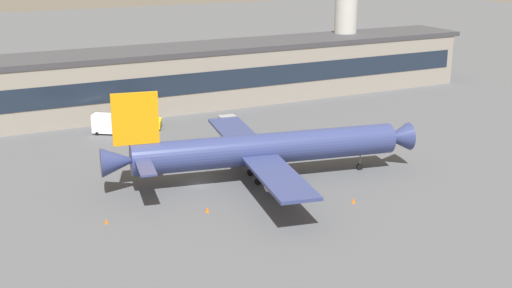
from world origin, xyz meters
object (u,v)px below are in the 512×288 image
Objects in this scene: catering_truck at (110,123)px; traffic_cone_1 at (106,221)px; airliner at (262,149)px; baggage_tug at (227,119)px; traffic_cone_0 at (280,198)px; pushback_tractor at (155,123)px; traffic_cone_3 at (207,210)px; traffic_cone_2 at (353,200)px; control_tower at (346,1)px.

catering_truck is 11.10× the size of traffic_cone_1.
airliner reaches higher than baggage_tug.
baggage_tug reaches higher than traffic_cone_0.
airliner reaches higher than pushback_tractor.
airliner is at bearing 79.42° from traffic_cone_0.
traffic_cone_2 is at bearing -17.56° from traffic_cone_3.
control_tower is (54.99, 57.64, 17.43)m from airliner.
catering_truck reaches higher than baggage_tug.
pushback_tractor is 48.22m from traffic_cone_0.
traffic_cone_0 is at bearing 147.32° from traffic_cone_2.
catering_truck is at bearing 111.61° from airliner.
traffic_cone_0 is 11.78m from traffic_cone_3.
baggage_tug is at bearing 75.61° from traffic_cone_0.
traffic_cone_0 is 0.93× the size of traffic_cone_3.
control_tower is 55.46× the size of traffic_cone_1.
traffic_cone_1 is 0.90× the size of traffic_cone_3.
airliner is 9.70× the size of pushback_tractor.
traffic_cone_0 reaches higher than traffic_cone_1.
pushback_tractor is at bearing 103.67° from traffic_cone_2.
baggage_tug is 0.51× the size of catering_truck.
catering_truck is 47.25m from traffic_cone_3.
pushback_tractor reaches higher than traffic_cone_0.
traffic_cone_0 is 0.93× the size of traffic_cone_2.
traffic_cone_0 is at bearing -3.21° from traffic_cone_3.
baggage_tug is at bearing -13.78° from pushback_tractor.
catering_truck is (-24.78, 3.48, 1.21)m from baggage_tug.
traffic_cone_3 is at bearing -117.90° from baggage_tug.
traffic_cone_2 is 1.00× the size of traffic_cone_3.
airliner is 81.55m from control_tower.
catering_truck is 1.36× the size of pushback_tractor.
traffic_cone_0 is 1.04× the size of traffic_cone_1.
baggage_tug reaches higher than pushback_tractor.
traffic_cone_1 is at bearing -142.32° from control_tower.
control_tower is at bearing 15.40° from catering_truck.
pushback_tractor is 48.09m from traffic_cone_3.
traffic_cone_0 is at bearing -104.39° from baggage_tug.
traffic_cone_3 is (14.32, -2.53, 0.04)m from traffic_cone_1.
catering_truck is at bearing 112.95° from traffic_cone_2.
control_tower is 9.85× the size of baggage_tug.
catering_truck reaches higher than pushback_tractor.
traffic_cone_1 is (-22.34, -44.88, -0.72)m from pushback_tractor.
catering_truck is at bearing 91.99° from traffic_cone_3.
traffic_cone_1 is at bearing -105.86° from catering_truck.
traffic_cone_2 is at bearing -122.89° from control_tower.
baggage_tug is at bearing 74.60° from airliner.
traffic_cone_2 is (22.82, -53.89, -1.92)m from catering_truck.
airliner is 10.88m from traffic_cone_0.
traffic_cone_3 is (-23.14, -43.70, -0.71)m from baggage_tug.
baggage_tug reaches higher than traffic_cone_2.
traffic_cone_3 is (-21.18, 6.70, 0.00)m from traffic_cone_2.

